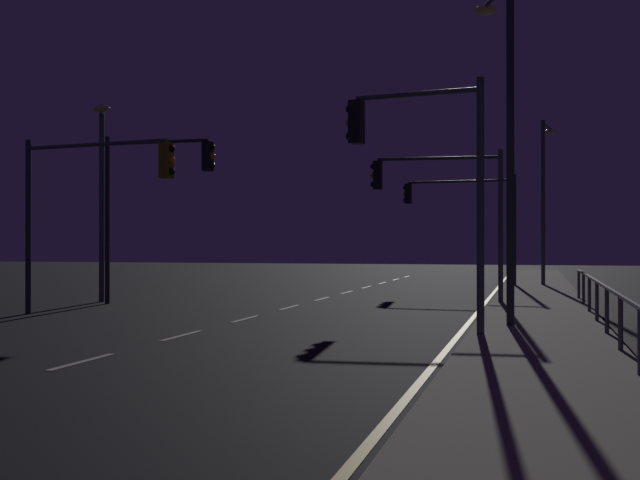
# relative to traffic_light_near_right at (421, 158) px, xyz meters

# --- Properties ---
(ground_plane) EXTENTS (112.00, 112.00, 0.00)m
(ground_plane) POSITION_rel_traffic_light_near_right_xyz_m (-5.10, 3.51, -3.86)
(ground_plane) COLOR black
(ground_plane) RESTS_ON ground
(sidewalk_right) EXTENTS (2.98, 77.00, 0.14)m
(sidewalk_right) POSITION_rel_traffic_light_near_right_xyz_m (2.48, 3.51, -3.79)
(sidewalk_right) COLOR gray
(sidewalk_right) RESTS_ON ground
(lane_markings_center) EXTENTS (0.14, 50.00, 0.01)m
(lane_markings_center) POSITION_rel_traffic_light_near_right_xyz_m (-5.10, 7.01, -3.85)
(lane_markings_center) COLOR silver
(lane_markings_center) RESTS_ON ground
(lane_edge_line) EXTENTS (0.14, 53.00, 0.01)m
(lane_edge_line) POSITION_rel_traffic_light_near_right_xyz_m (0.74, 8.51, -3.85)
(lane_edge_line) COLOR gold
(lane_edge_line) RESTS_ON ground
(traffic_light_near_right) EXTENTS (3.06, 0.66, 5.34)m
(traffic_light_near_right) POSITION_rel_traffic_light_near_right_xyz_m (0.00, 0.00, 0.00)
(traffic_light_near_right) COLOR #4C4C51
(traffic_light_near_right) RESTS_ON sidewalk_right
(traffic_light_far_center) EXTENTS (3.97, 0.35, 5.60)m
(traffic_light_far_center) POSITION_rel_traffic_light_near_right_xyz_m (-9.80, 6.92, 0.08)
(traffic_light_far_center) COLOR #2D3033
(traffic_light_far_center) RESTS_ON ground
(traffic_light_far_right) EXTENTS (5.27, 0.73, 5.02)m
(traffic_light_far_right) POSITION_rel_traffic_light_near_right_xyz_m (-0.89, 20.61, -0.11)
(traffic_light_far_right) COLOR #2D3033
(traffic_light_far_right) RESTS_ON sidewalk_right
(traffic_light_near_left) EXTENTS (4.95, 0.91, 4.99)m
(traffic_light_near_left) POSITION_rel_traffic_light_near_right_xyz_m (-9.41, 2.54, -0.28)
(traffic_light_near_left) COLOR #38383D
(traffic_light_near_left) RESTS_ON ground
(traffic_light_far_left) EXTENTS (4.32, 0.54, 4.93)m
(traffic_light_far_left) POSITION_rel_traffic_light_near_right_xyz_m (-0.63, 9.32, -0.22)
(traffic_light_far_left) COLOR #4C4C51
(traffic_light_far_left) RESTS_ON sidewalk_right
(street_lamp_far_end) EXTENTS (0.75, 2.40, 7.52)m
(street_lamp_far_end) POSITION_rel_traffic_light_near_right_xyz_m (2.80, 21.34, 0.83)
(street_lamp_far_end) COLOR #4C4C51
(street_lamp_far_end) RESTS_ON sidewalk_right
(street_lamp_corner) EXTENTS (1.03, 2.01, 8.04)m
(street_lamp_corner) POSITION_rel_traffic_light_near_right_xyz_m (1.70, 2.08, 1.08)
(street_lamp_corner) COLOR #2D3033
(street_lamp_corner) RESTS_ON sidewalk_right
(street_lamp_mid_block) EXTENTS (1.28, 1.85, 6.63)m
(street_lamp_mid_block) POSITION_rel_traffic_light_near_right_xyz_m (-11.92, 7.37, 0.19)
(street_lamp_mid_block) COLOR #4C4C51
(street_lamp_mid_block) RESTS_ON ground
(barrier_fence) EXTENTS (0.09, 27.90, 0.98)m
(barrier_fence) POSITION_rel_traffic_light_near_right_xyz_m (3.82, -2.09, -2.99)
(barrier_fence) COLOR #59595E
(barrier_fence) RESTS_ON sidewalk_right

